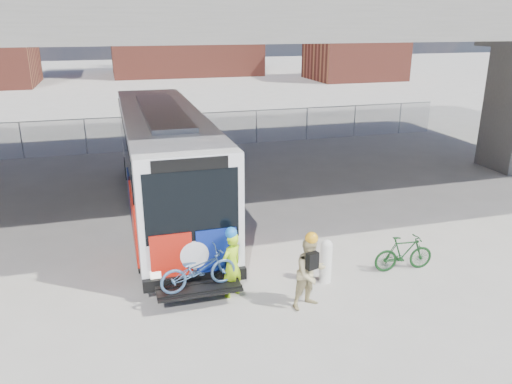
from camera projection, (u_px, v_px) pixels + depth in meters
name	position (u px, v px, depth m)	size (l,w,h in m)	color
ground	(241.00, 234.00, 15.93)	(160.00, 160.00, 0.00)	#9E9991
bus	(164.00, 154.00, 17.22)	(2.67, 13.03, 3.69)	silver
overpass	(210.00, 18.00, 17.44)	(40.00, 16.00, 7.95)	#605E59
chainlink_fence	(184.00, 121.00, 26.37)	(30.00, 0.06, 30.00)	gray
brick_buildings	(147.00, 30.00, 58.31)	(54.00, 22.00, 12.00)	brown
bollard	(326.00, 259.00, 12.84)	(0.31, 0.31, 1.19)	white
cyclist_hivis	(232.00, 263.00, 12.11)	(0.73, 0.66, 1.83)	#B1EC18
cyclist_tan	(310.00, 272.00, 11.63)	(1.00, 0.88, 1.91)	tan
bike_parked	(404.00, 253.00, 13.49)	(0.47, 1.67, 1.00)	#123B17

